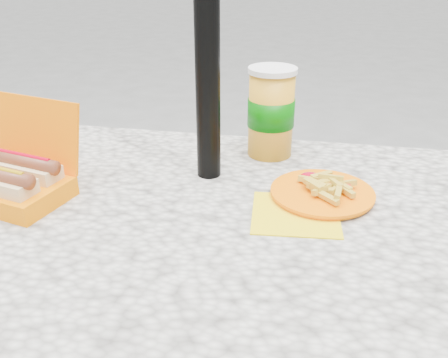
% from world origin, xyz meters
% --- Properties ---
extents(picnic_table, '(1.20, 0.80, 0.75)m').
position_xyz_m(picnic_table, '(0.00, 0.00, 0.64)').
color(picnic_table, beige).
rests_on(picnic_table, ground).
extents(umbrella_pole, '(0.05, 0.05, 2.20)m').
position_xyz_m(umbrella_pole, '(0.00, 0.16, 1.10)').
color(umbrella_pole, black).
rests_on(umbrella_pole, ground).
extents(hotdog_box, '(0.25, 0.22, 0.18)m').
position_xyz_m(hotdog_box, '(-0.36, -0.01, 0.79)').
color(hotdog_box, '#FF7000').
rests_on(hotdog_box, picnic_table).
extents(fries_plate, '(0.23, 0.27, 0.04)m').
position_xyz_m(fries_plate, '(0.24, 0.09, 0.76)').
color(fries_plate, yellow).
rests_on(fries_plate, picnic_table).
extents(soda_cup, '(0.11, 0.11, 0.20)m').
position_xyz_m(soda_cup, '(0.12, 0.30, 0.85)').
color(soda_cup, orange).
rests_on(soda_cup, picnic_table).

